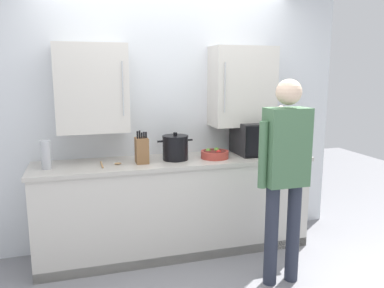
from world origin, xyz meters
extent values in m
cube|color=silver|center=(0.00, 1.27, 1.35)|extent=(3.69, 0.10, 2.69)
cube|color=beige|center=(-0.73, 1.06, 1.59)|extent=(0.63, 0.32, 0.78)
cylinder|color=#B7BABF|center=(-0.47, 0.89, 1.59)|extent=(0.01, 0.01, 0.47)
cube|color=beige|center=(0.73, 1.06, 1.59)|extent=(0.63, 0.32, 0.78)
cylinder|color=#B7BABF|center=(0.47, 0.89, 1.59)|extent=(0.01, 0.01, 0.47)
cube|color=beige|center=(0.00, 0.93, 0.44)|extent=(2.57, 0.56, 0.88)
cube|color=#BCB7AD|center=(0.00, 0.93, 0.90)|extent=(2.61, 0.60, 0.03)
cube|color=black|center=(0.00, 0.67, 0.04)|extent=(2.57, 0.04, 0.09)
cube|color=black|center=(0.93, 0.97, 1.08)|extent=(0.57, 0.40, 0.32)
cube|color=beige|center=(0.85, 0.96, 1.08)|extent=(0.37, 0.34, 0.26)
cube|color=black|center=(1.13, 0.77, 1.08)|extent=(0.16, 0.01, 0.29)
cube|color=black|center=(0.85, 0.76, 1.08)|extent=(0.41, 0.04, 0.29)
cylinder|color=tan|center=(-0.68, 0.88, 0.93)|extent=(0.02, 0.22, 0.01)
ellipsoid|color=tan|center=(-0.54, 0.88, 0.93)|extent=(0.06, 0.05, 0.02)
cube|color=brown|center=(-0.32, 0.89, 1.03)|extent=(0.11, 0.15, 0.23)
cylinder|color=black|center=(-0.36, 0.87, 1.18)|extent=(0.02, 0.02, 0.07)
cylinder|color=black|center=(-0.34, 0.87, 1.18)|extent=(0.02, 0.02, 0.07)
cylinder|color=black|center=(-0.32, 0.87, 1.17)|extent=(0.02, 0.02, 0.05)
cylinder|color=black|center=(-0.30, 0.87, 1.17)|extent=(0.02, 0.02, 0.06)
cylinder|color=black|center=(-0.28, 0.87, 1.17)|extent=(0.02, 0.02, 0.06)
cylinder|color=black|center=(0.00, 0.92, 1.02)|extent=(0.24, 0.24, 0.21)
cylinder|color=black|center=(0.00, 0.92, 1.14)|extent=(0.24, 0.24, 0.02)
cylinder|color=black|center=(0.00, 0.92, 1.16)|extent=(0.04, 0.04, 0.03)
cylinder|color=black|center=(-0.15, 0.92, 1.10)|extent=(0.05, 0.02, 0.02)
cylinder|color=black|center=(0.14, 0.92, 1.10)|extent=(0.05, 0.02, 0.02)
cylinder|color=#AD3D33|center=(0.38, 0.88, 0.95)|extent=(0.27, 0.27, 0.07)
cylinder|color=#561E19|center=(0.38, 0.88, 0.97)|extent=(0.22, 0.22, 0.04)
sphere|color=#5B9333|center=(0.41, 0.91, 0.98)|extent=(0.06, 0.06, 0.06)
sphere|color=#5B9333|center=(0.32, 0.91, 0.98)|extent=(0.05, 0.05, 0.05)
sphere|color=red|center=(0.40, 0.82, 0.98)|extent=(0.05, 0.05, 0.05)
cylinder|color=#B7BABF|center=(-1.14, 0.89, 1.02)|extent=(0.08, 0.08, 0.22)
cylinder|color=#B7BABF|center=(-1.14, 0.89, 1.15)|extent=(0.09, 0.09, 0.03)
cylinder|color=#282D3D|center=(0.60, 0.12, 0.42)|extent=(0.11, 0.11, 0.84)
cylinder|color=#282D3D|center=(0.80, 0.12, 0.42)|extent=(0.11, 0.11, 0.84)
cube|color=#47704C|center=(0.70, 0.12, 1.15)|extent=(0.34, 0.20, 0.62)
sphere|color=beige|center=(0.70, 0.12, 1.58)|extent=(0.20, 0.20, 0.20)
cylinder|color=beige|center=(0.89, 0.38, 1.27)|extent=(0.12, 0.55, 0.32)
cylinder|color=#47704C|center=(0.50, 0.12, 1.10)|extent=(0.07, 0.07, 0.53)
camera|label=1|loc=(-0.85, -2.50, 1.73)|focal=35.93mm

